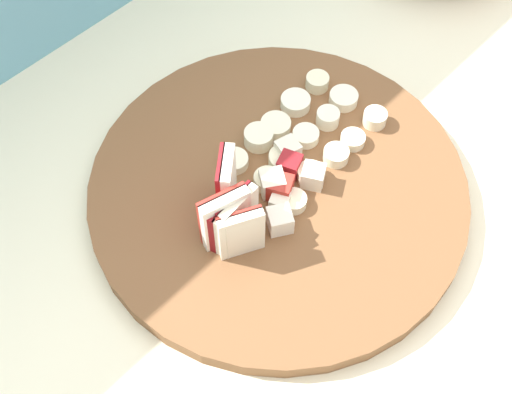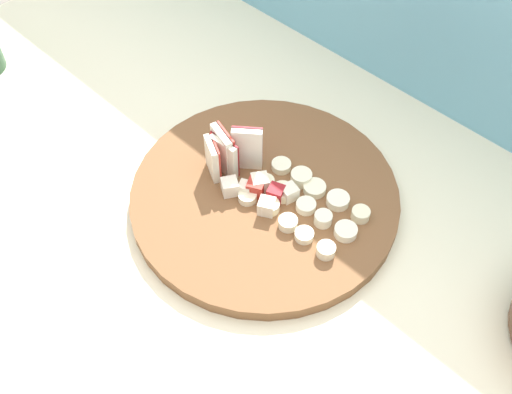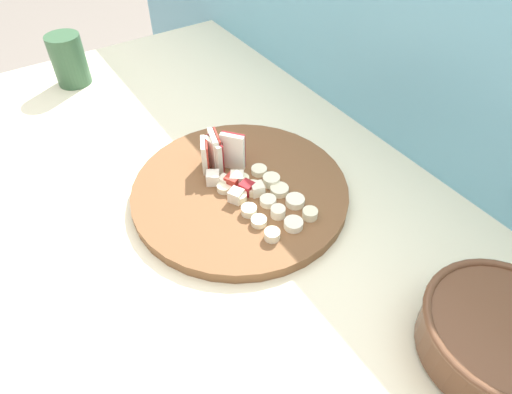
# 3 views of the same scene
# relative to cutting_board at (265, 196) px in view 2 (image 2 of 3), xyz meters

# --- Properties ---
(tiled_countertop) EXTENTS (1.40, 0.77, 0.92)m
(tiled_countertop) POSITION_rel_cutting_board_xyz_m (0.05, -0.08, -0.46)
(tiled_countertop) COLOR beige
(tiled_countertop) RESTS_ON ground
(tile_backsplash) EXTENTS (2.40, 0.04, 1.30)m
(tile_backsplash) POSITION_rel_cutting_board_xyz_m (0.05, 0.33, -0.27)
(tile_backsplash) COLOR #6BADC6
(tile_backsplash) RESTS_ON ground
(cutting_board) EXTENTS (0.35, 0.35, 0.02)m
(cutting_board) POSITION_rel_cutting_board_xyz_m (0.00, 0.00, 0.00)
(cutting_board) COLOR brown
(cutting_board) RESTS_ON tiled_countertop
(apple_wedge_fan) EXTENTS (0.07, 0.07, 0.07)m
(apple_wedge_fan) POSITION_rel_cutting_board_xyz_m (-0.07, -0.00, 0.04)
(apple_wedge_fan) COLOR #B22D23
(apple_wedge_fan) RESTS_ON cutting_board
(apple_dice_pile) EXTENTS (0.09, 0.10, 0.02)m
(apple_dice_pile) POSITION_rel_cutting_board_xyz_m (0.00, -0.01, 0.02)
(apple_dice_pile) COLOR #EFE5CC
(apple_dice_pile) RESTS_ON cutting_board
(banana_slice_rows) EXTENTS (0.16, 0.10, 0.02)m
(banana_slice_rows) POSITION_rel_cutting_board_xyz_m (0.05, 0.02, 0.02)
(banana_slice_rows) COLOR #F4EAC6
(banana_slice_rows) RESTS_ON cutting_board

